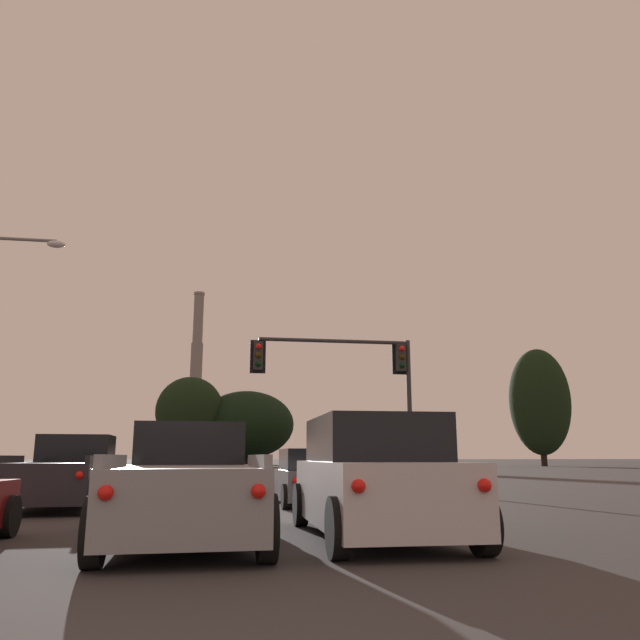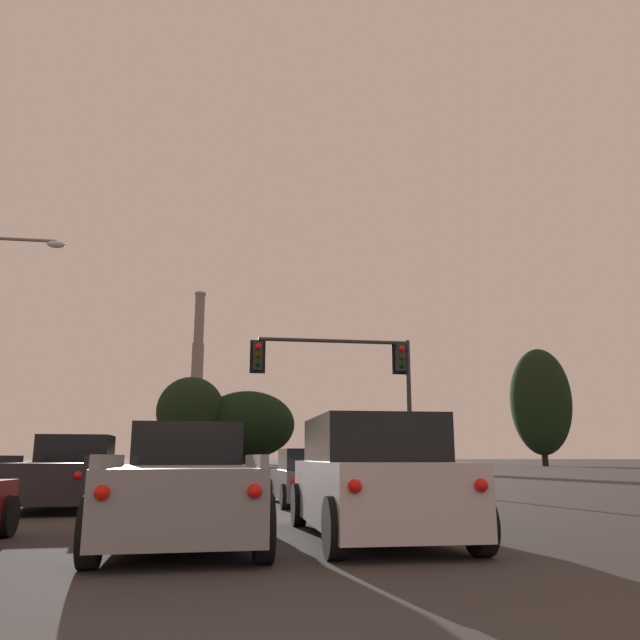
{
  "view_description": "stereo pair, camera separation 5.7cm",
  "coord_description": "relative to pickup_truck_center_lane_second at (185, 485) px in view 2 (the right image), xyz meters",
  "views": [
    {
      "loc": [
        0.7,
        -1.85,
        1.23
      ],
      "look_at": [
        5.29,
        26.73,
        7.59
      ],
      "focal_mm": 35.0,
      "sensor_mm": 36.0,
      "label": 1
    },
    {
      "loc": [
        0.76,
        -1.86,
        1.23
      ],
      "look_at": [
        5.29,
        26.73,
        7.59
      ],
      "focal_mm": 35.0,
      "sensor_mm": 36.0,
      "label": 2
    }
  ],
  "objects": [
    {
      "name": "smokestack",
      "position": [
        -6.35,
        166.13,
        17.77
      ],
      "size": [
        6.16,
        6.16,
        47.3
      ],
      "color": "slate",
      "rests_on": "ground_plane"
    },
    {
      "name": "pickup_truck_center_lane_second",
      "position": [
        0.0,
        0.0,
        0.0
      ],
      "size": [
        2.34,
        5.56,
        1.82
      ],
      "rotation": [
        0.0,
        0.0,
        0.03
      ],
      "color": "gray",
      "rests_on": "ground_plane"
    },
    {
      "name": "suv_right_lane_second",
      "position": [
        2.9,
        -0.43,
        0.09
      ],
      "size": [
        2.14,
        4.92,
        1.86
      ],
      "rotation": [
        0.0,
        0.0,
        -0.01
      ],
      "color": "silver",
      "rests_on": "ground_plane"
    },
    {
      "name": "traffic_light_overhead_right",
      "position": [
        5.47,
        12.54,
        3.52
      ],
      "size": [
        6.22,
        0.5,
        5.61
      ],
      "color": "#2D2D30",
      "rests_on": "ground_plane"
    },
    {
      "name": "hatchback_right_lane_front",
      "position": [
        2.92,
        6.68,
        -0.14
      ],
      "size": [
        1.99,
        4.14,
        1.44
      ],
      "rotation": [
        0.0,
        0.0,
        0.02
      ],
      "color": "#4C4F54",
      "rests_on": "ground_plane"
    },
    {
      "name": "pickup_truck_left_lane_front",
      "position": [
        -3.35,
        6.8,
        0.0
      ],
      "size": [
        2.4,
        5.58,
        1.82
      ],
      "rotation": [
        0.0,
        0.0,
        0.04
      ],
      "color": "#232328",
      "rests_on": "ground_plane"
    },
    {
      "name": "treeline_center_left",
      "position": [
        3.96,
        72.36,
        4.51
      ],
      "size": [
        12.43,
        11.19,
        9.67
      ],
      "color": "black",
      "rests_on": "ground_plane"
    },
    {
      "name": "treeline_far_left",
      "position": [
        42.94,
        68.03,
        7.67
      ],
      "size": [
        8.11,
        7.3,
        15.59
      ],
      "color": "black",
      "rests_on": "ground_plane"
    },
    {
      "name": "treeline_center_right",
      "position": [
        -3.23,
        70.23,
        5.98
      ],
      "size": [
        8.44,
        7.6,
        11.14
      ],
      "color": "black",
      "rests_on": "ground_plane"
    }
  ]
}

